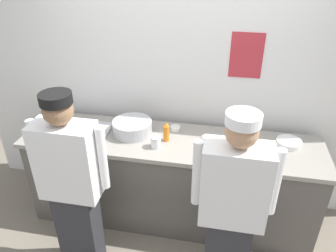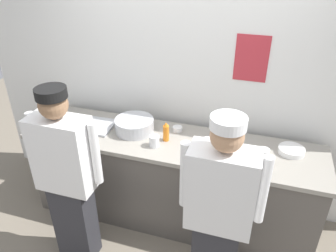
# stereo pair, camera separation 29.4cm
# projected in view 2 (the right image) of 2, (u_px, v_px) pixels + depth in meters

# --- Properties ---
(ground_plane) EXTENTS (9.00, 9.00, 0.00)m
(ground_plane) POSITION_uv_depth(u_px,v_px,m) (159.00, 241.00, 3.17)
(ground_plane) COLOR slate
(wall_back) EXTENTS (4.34, 0.11, 2.65)m
(wall_back) POSITION_uv_depth(u_px,v_px,m) (185.00, 83.00, 3.20)
(wall_back) COLOR white
(wall_back) RESTS_ON ground
(prep_counter) EXTENTS (2.76, 0.67, 0.94)m
(prep_counter) POSITION_uv_depth(u_px,v_px,m) (170.00, 180.00, 3.23)
(prep_counter) COLOR #56514C
(prep_counter) RESTS_ON ground
(chef_near_left) EXTENTS (0.60, 0.24, 1.65)m
(chef_near_left) POSITION_uv_depth(u_px,v_px,m) (67.00, 176.00, 2.64)
(chef_near_left) COLOR #2D2D33
(chef_near_left) RESTS_ON ground
(chef_center) EXTENTS (0.60, 0.24, 1.64)m
(chef_center) POSITION_uv_depth(u_px,v_px,m) (219.00, 213.00, 2.29)
(chef_center) COLOR #2D2D33
(chef_center) RESTS_ON ground
(plate_stack_front) EXTENTS (0.22, 0.22, 0.05)m
(plate_stack_front) POSITION_uv_depth(u_px,v_px,m) (291.00, 150.00, 2.82)
(plate_stack_front) COLOR white
(plate_stack_front) RESTS_ON prep_counter
(mixing_bowl_steel) EXTENTS (0.37, 0.37, 0.13)m
(mixing_bowl_steel) POSITION_uv_depth(u_px,v_px,m) (134.00, 125.00, 3.12)
(mixing_bowl_steel) COLOR #B7BABF
(mixing_bowl_steel) RESTS_ON prep_counter
(sheet_tray) EXTENTS (0.54, 0.34, 0.02)m
(sheet_tray) POSITION_uv_depth(u_px,v_px,m) (87.00, 125.00, 3.23)
(sheet_tray) COLOR #B7BABF
(sheet_tray) RESTS_ON prep_counter
(squeeze_bottle_primary) EXTENTS (0.06, 0.06, 0.19)m
(squeeze_bottle_primary) POSITION_uv_depth(u_px,v_px,m) (166.00, 132.00, 2.96)
(squeeze_bottle_primary) COLOR orange
(squeeze_bottle_primary) RESTS_ON prep_counter
(ramekin_yellow_sauce) EXTENTS (0.11, 0.11, 0.04)m
(ramekin_yellow_sauce) POSITION_uv_depth(u_px,v_px,m) (208.00, 141.00, 2.96)
(ramekin_yellow_sauce) COLOR white
(ramekin_yellow_sauce) RESTS_ON prep_counter
(ramekin_green_sauce) EXTENTS (0.10, 0.10, 0.04)m
(ramekin_green_sauce) POSITION_uv_depth(u_px,v_px,m) (264.00, 151.00, 2.81)
(ramekin_green_sauce) COLOR white
(ramekin_green_sauce) RESTS_ON prep_counter
(ramekin_red_sauce) EXTENTS (0.09, 0.09, 0.04)m
(ramekin_red_sauce) POSITION_uv_depth(u_px,v_px,m) (177.00, 129.00, 3.14)
(ramekin_red_sauce) COLOR white
(ramekin_red_sauce) RESTS_ON prep_counter
(ramekin_orange_sauce) EXTENTS (0.10, 0.10, 0.05)m
(ramekin_orange_sauce) POSITION_uv_depth(u_px,v_px,m) (256.00, 157.00, 2.72)
(ramekin_orange_sauce) COLOR white
(ramekin_orange_sauce) RESTS_ON prep_counter
(deli_cup) EXTENTS (0.09, 0.09, 0.10)m
(deli_cup) POSITION_uv_depth(u_px,v_px,m) (154.00, 141.00, 2.89)
(deli_cup) COLOR white
(deli_cup) RESTS_ON prep_counter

